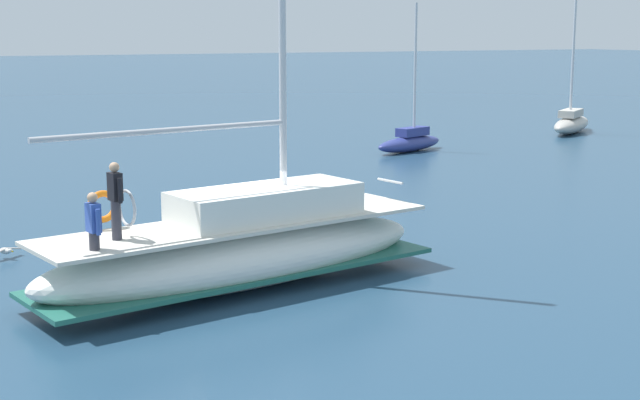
{
  "coord_description": "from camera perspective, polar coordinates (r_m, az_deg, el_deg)",
  "views": [
    {
      "loc": [
        19.37,
        -7.77,
        5.6
      ],
      "look_at": [
        1.03,
        1.67,
        1.8
      ],
      "focal_mm": 51.63,
      "sensor_mm": 36.0,
      "label": 1
    }
  ],
  "objects": [
    {
      "name": "seagull",
      "position": [
        24.22,
        -18.92,
        -2.99
      ],
      "size": [
        0.62,
        0.86,
        0.17
      ],
      "color": "silver",
      "rests_on": "ground"
    },
    {
      "name": "ground_plane",
      "position": [
        21.6,
        -5.21,
        -4.63
      ],
      "size": [
        400.0,
        400.0,
        0.0
      ],
      "primitive_type": "plane",
      "color": "navy"
    },
    {
      "name": "moored_cutter_left",
      "position": [
        43.57,
        5.6,
        3.68
      ],
      "size": [
        2.51,
        4.57,
        6.89
      ],
      "color": "navy",
      "rests_on": "ground"
    },
    {
      "name": "mooring_buoy",
      "position": [
        29.27,
        -0.31,
        -0.19
      ],
      "size": [
        0.66,
        0.66,
        0.93
      ],
      "color": "yellow",
      "rests_on": "ground"
    },
    {
      "name": "moored_cutter_right",
      "position": [
        53.14,
        15.32,
        4.66
      ],
      "size": [
        4.33,
        5.46,
        7.42
      ],
      "color": "#B7B2A8",
      "rests_on": "ground"
    },
    {
      "name": "main_sailboat",
      "position": [
        20.38,
        -4.85,
        -2.94
      ],
      "size": [
        4.05,
        9.87,
        11.58
      ],
      "color": "white",
      "rests_on": "ground"
    }
  ]
}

